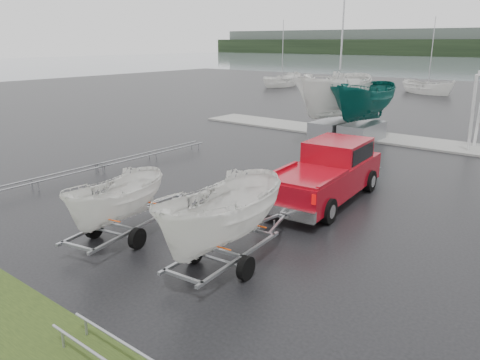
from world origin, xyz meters
The scene contains 11 objects.
ground_plane centered at (0.00, 0.00, 0.00)m, with size 120.00×120.00×0.00m, color black.
dock centered at (0.00, 13.00, 0.05)m, with size 30.00×3.00×0.12m, color gray.
pickup_truck centered at (0.45, 1.19, 1.07)m, with size 2.71×6.34×2.05m.
trailer_hitched centered at (1.05, -5.39, 2.79)m, with size 1.91×3.69×5.15m.
trailer_parked centered at (-2.41, -5.98, 2.33)m, with size 1.91×3.76×4.26m.
keelboat_0 centered at (-4.58, 11.00, 4.41)m, with size 2.77×3.20×10.95m.
keelboat_1 centered at (-2.85, 11.20, 3.71)m, with size 2.35×3.20×7.34m.
mast_rack_0 centered at (-9.00, 1.00, 0.35)m, with size 0.56×6.50×0.06m.
mast_rack_1 centered at (-9.00, -5.00, 0.35)m, with size 0.56×6.50×0.06m.
moored_boat_0 centered at (-25.17, 36.36, 0.00)m, with size 2.74×2.80×11.35m.
moored_boat_1 centered at (-8.13, 39.26, 0.00)m, with size 3.32×3.29×11.32m.
Camera 1 is at (8.15, -13.57, 5.58)m, focal length 35.00 mm.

